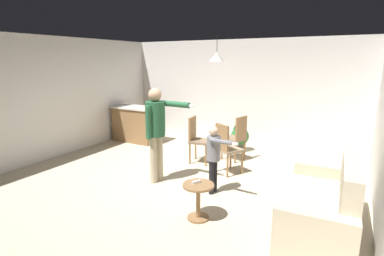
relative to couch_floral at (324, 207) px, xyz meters
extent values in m
plane|color=beige|center=(-2.55, 0.39, -0.33)|extent=(7.68, 7.68, 0.00)
cube|color=silver|center=(-2.55, 3.59, 1.02)|extent=(6.40, 0.10, 2.70)
cube|color=silver|center=(-5.75, 0.39, 1.02)|extent=(0.10, 6.40, 2.70)
cube|color=beige|center=(-0.06, 0.00, -0.11)|extent=(0.92, 1.48, 0.45)
cube|color=beige|center=(0.27, 0.01, 0.39)|extent=(0.27, 1.45, 0.55)
cube|color=beige|center=(-0.01, -0.81, -0.02)|extent=(0.86, 0.22, 0.63)
cube|color=beige|center=(-0.10, 0.81, -0.02)|extent=(0.86, 0.22, 0.63)
cylinder|color=olive|center=(0.23, 0.81, -0.30)|extent=(0.05, 0.05, 0.06)
cylinder|color=olive|center=(-0.34, -0.82, -0.30)|extent=(0.05, 0.05, 0.06)
cylinder|color=olive|center=(-0.42, 0.78, -0.30)|extent=(0.05, 0.05, 0.06)
cube|color=olive|center=(-5.00, 2.30, 0.12)|extent=(1.20, 0.60, 0.91)
cube|color=beige|center=(-5.00, 2.30, 0.60)|extent=(1.26, 0.66, 0.04)
cylinder|color=olive|center=(-1.55, -0.53, 0.17)|extent=(0.44, 0.44, 0.03)
cylinder|color=olive|center=(-1.55, -0.53, -0.09)|extent=(0.06, 0.06, 0.49)
cylinder|color=olive|center=(-1.55, -0.53, -0.32)|extent=(0.31, 0.31, 0.03)
cylinder|color=tan|center=(-2.86, 0.39, 0.10)|extent=(0.13, 0.13, 0.86)
cylinder|color=tan|center=(-2.87, 0.21, 0.10)|extent=(0.13, 0.13, 0.86)
cylinder|color=#265938|center=(-2.86, 0.30, 0.84)|extent=(0.34, 0.34, 0.61)
sphere|color=tan|center=(-2.86, 0.30, 1.26)|extent=(0.23, 0.23, 0.23)
cylinder|color=#265938|center=(-2.57, 0.49, 1.10)|extent=(0.58, 0.12, 0.10)
cube|color=white|center=(-2.25, 0.48, 1.10)|extent=(0.13, 0.04, 0.04)
cylinder|color=#265938|center=(-2.87, 0.10, 0.81)|extent=(0.10, 0.10, 0.58)
cylinder|color=black|center=(-1.74, 0.41, -0.04)|extent=(0.08, 0.08, 0.58)
cylinder|color=black|center=(-1.75, 0.29, -0.04)|extent=(0.08, 0.08, 0.58)
cylinder|color=slate|center=(-1.74, 0.35, 0.45)|extent=(0.23, 0.23, 0.41)
sphere|color=#D8AD8C|center=(-1.74, 0.35, 0.73)|extent=(0.16, 0.16, 0.16)
cylinder|color=slate|center=(-1.74, 0.48, 0.43)|extent=(0.07, 0.07, 0.38)
cylinder|color=slate|center=(-1.56, 0.21, 0.62)|extent=(0.39, 0.08, 0.07)
cube|color=white|center=(-1.34, 0.20, 0.62)|extent=(0.13, 0.04, 0.04)
cylinder|color=olive|center=(-2.10, 1.26, -0.11)|extent=(0.04, 0.04, 0.45)
cylinder|color=olive|center=(-1.79, 1.08, -0.11)|extent=(0.04, 0.04, 0.45)
cylinder|color=olive|center=(-1.93, 1.57, -0.11)|extent=(0.04, 0.04, 0.45)
cylinder|color=olive|center=(-1.61, 1.40, -0.11)|extent=(0.04, 0.04, 0.45)
cube|color=#997F60|center=(-1.86, 1.33, 0.14)|extent=(0.57, 0.57, 0.05)
cube|color=olive|center=(-1.95, 1.16, 0.42)|extent=(0.35, 0.22, 0.50)
cylinder|color=olive|center=(-2.84, 1.75, -0.11)|extent=(0.04, 0.04, 0.45)
cylinder|color=olive|center=(-2.79, 1.39, -0.11)|extent=(0.04, 0.04, 0.45)
cylinder|color=olive|center=(-2.49, 1.80, -0.11)|extent=(0.04, 0.04, 0.45)
cylinder|color=olive|center=(-2.43, 1.44, -0.11)|extent=(0.04, 0.04, 0.45)
cube|color=#7F664C|center=(-2.64, 1.60, 0.14)|extent=(0.48, 0.48, 0.05)
cube|color=olive|center=(-2.83, 1.57, 0.42)|extent=(0.10, 0.38, 0.50)
cylinder|color=olive|center=(-1.96, 1.91, -0.11)|extent=(0.04, 0.04, 0.45)
cylinder|color=olive|center=(-1.87, 2.26, -0.11)|extent=(0.04, 0.04, 0.45)
cylinder|color=olive|center=(-2.31, 2.00, -0.11)|extent=(0.04, 0.04, 0.45)
cylinder|color=olive|center=(-2.22, 2.35, -0.11)|extent=(0.04, 0.04, 0.45)
cube|color=#7F664C|center=(-2.09, 2.13, 0.14)|extent=(0.51, 0.51, 0.05)
cube|color=olive|center=(-1.91, 2.09, 0.42)|extent=(0.13, 0.38, 0.50)
cylinder|color=#4C4742|center=(-2.21, 2.84, -0.23)|extent=(0.26, 0.26, 0.20)
sphere|color=#2D6B33|center=(-2.21, 2.84, 0.03)|extent=(0.44, 0.44, 0.44)
sphere|color=#2D6B33|center=(-2.21, 2.84, 0.18)|extent=(0.33, 0.33, 0.33)
cube|color=white|center=(-1.59, -0.51, 0.21)|extent=(0.10, 0.13, 0.04)
cone|color=silver|center=(-2.51, 2.06, 1.92)|extent=(0.32, 0.32, 0.20)
cylinder|color=black|center=(-2.51, 2.06, 2.19)|extent=(0.01, 0.01, 0.36)
camera|label=1|loc=(0.26, -3.93, 1.87)|focal=28.10mm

